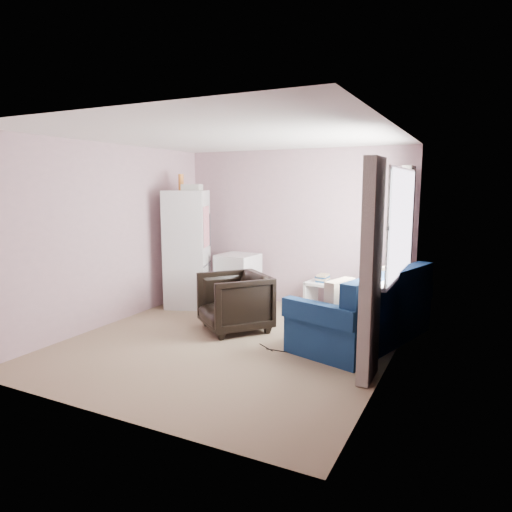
{
  "coord_description": "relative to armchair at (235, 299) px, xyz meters",
  "views": [
    {
      "loc": [
        2.71,
        -4.76,
        1.91
      ],
      "look_at": [
        0.05,
        0.6,
        1.0
      ],
      "focal_mm": 32.0,
      "sensor_mm": 36.0,
      "label": 1
    }
  ],
  "objects": [
    {
      "name": "room",
      "position": [
        0.21,
        -0.42,
        0.83
      ],
      "size": [
        3.84,
        4.24,
        2.54
      ],
      "color": "#8C765C",
      "rests_on": "ground"
    },
    {
      "name": "armchair",
      "position": [
        0.0,
        0.0,
        0.0
      ],
      "size": [
        1.13,
        1.12,
        0.85
      ],
      "primitive_type": "imported",
      "rotation": [
        0.0,
        0.0,
        -0.7
      ],
      "color": "black",
      "rests_on": "ground"
    },
    {
      "name": "fridge",
      "position": [
        -1.29,
        0.77,
        0.52
      ],
      "size": [
        0.83,
        0.82,
        2.11
      ],
      "rotation": [
        0.0,
        0.0,
        0.38
      ],
      "color": "silver",
      "rests_on": "ground"
    },
    {
      "name": "washing_machine",
      "position": [
        -0.62,
        1.23,
        0.0
      ],
      "size": [
        0.62,
        0.62,
        0.82
      ],
      "rotation": [
        0.0,
        0.0,
        -0.07
      ],
      "color": "silver",
      "rests_on": "ground"
    },
    {
      "name": "side_table",
      "position": [
        0.78,
        1.36,
        -0.14
      ],
      "size": [
        0.49,
        0.49,
        0.6
      ],
      "rotation": [
        0.0,
        0.0,
        -0.14
      ],
      "color": "silver",
      "rests_on": "ground"
    },
    {
      "name": "sofa",
      "position": [
        1.7,
        0.33,
        -0.09
      ],
      "size": [
        1.47,
        2.24,
        0.92
      ],
      "rotation": [
        0.0,
        0.0,
        -0.28
      ],
      "color": "navy",
      "rests_on": "ground"
    },
    {
      "name": "window_dressing",
      "position": [
        1.97,
        0.27,
        0.68
      ],
      "size": [
        0.17,
        2.62,
        2.18
      ],
      "color": "white",
      "rests_on": "ground"
    },
    {
      "name": "floor_cables",
      "position": [
        0.76,
        -0.47,
        -0.42
      ],
      "size": [
        0.44,
        0.17,
        0.01
      ],
      "rotation": [
        0.0,
        0.0,
        -0.23
      ],
      "color": "black",
      "rests_on": "ground"
    }
  ]
}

